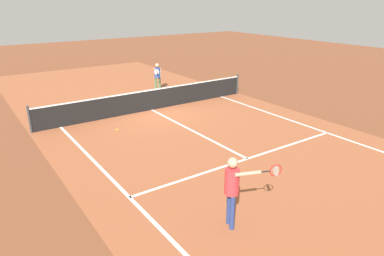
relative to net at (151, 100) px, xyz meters
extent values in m
plane|color=brown|center=(0.00, 0.00, -0.49)|extent=(60.00, 60.00, 0.00)
cube|color=#9E5433|center=(0.00, 0.00, -0.49)|extent=(10.62, 24.40, 0.00)
cube|color=white|center=(-4.11, -5.95, -0.49)|extent=(0.10, 11.89, 0.01)
cube|color=white|center=(4.11, -5.95, -0.49)|extent=(0.10, 11.89, 0.01)
cube|color=white|center=(0.00, -6.40, -0.49)|extent=(8.22, 0.10, 0.01)
cube|color=white|center=(0.00, -3.20, -0.49)|extent=(0.10, 6.40, 0.01)
cylinder|color=#33383D|center=(-5.19, 0.00, 0.04)|extent=(0.09, 0.09, 1.07)
cylinder|color=#33383D|center=(5.19, 0.00, 0.04)|extent=(0.09, 0.09, 1.07)
cube|color=black|center=(0.00, 0.00, -0.04)|extent=(10.38, 0.02, 0.91)
cube|color=white|center=(0.00, 0.00, 0.44)|extent=(10.38, 0.03, 0.05)
cylinder|color=navy|center=(-2.72, -8.69, -0.08)|extent=(0.11, 0.11, 0.84)
cylinder|color=navy|center=(-2.79, -8.90, -0.08)|extent=(0.11, 0.11, 0.84)
cylinder|color=red|center=(-2.76, -8.80, 0.64)|extent=(0.32, 0.32, 0.59)
sphere|color=tan|center=(-2.76, -8.80, 1.08)|extent=(0.23, 0.23, 0.23)
cylinder|color=tan|center=(-2.69, -8.64, 0.64)|extent=(0.08, 0.08, 0.57)
cylinder|color=tan|center=(-2.55, -9.06, 0.88)|extent=(0.56, 0.28, 0.08)
cylinder|color=black|center=(-2.18, -9.20, 0.88)|extent=(0.22, 0.11, 0.03)
torus|color=red|center=(-1.96, -9.29, 0.88)|extent=(0.27, 0.12, 0.28)
cylinder|color=silver|center=(-1.96, -9.29, 0.88)|extent=(0.09, 0.23, 0.25)
cylinder|color=#3F7247|center=(2.09, 2.91, -0.12)|extent=(0.11, 0.11, 0.75)
cylinder|color=#3F7247|center=(1.88, 2.99, -0.12)|extent=(0.11, 0.11, 0.75)
cylinder|color=#2D4C99|center=(1.98, 2.95, 0.52)|extent=(0.32, 0.32, 0.53)
sphere|color=tan|center=(1.98, 2.95, 0.93)|extent=(0.21, 0.21, 0.21)
cylinder|color=tan|center=(2.14, 2.89, 0.53)|extent=(0.08, 0.08, 0.51)
cylinder|color=tan|center=(1.74, 2.77, 0.74)|extent=(0.25, 0.51, 0.08)
cylinder|color=black|center=(1.61, 2.42, 0.74)|extent=(0.10, 0.22, 0.03)
torus|color=red|center=(1.53, 2.19, 0.74)|extent=(0.12, 0.27, 0.28)
cylinder|color=silver|center=(1.53, 2.19, 0.74)|extent=(0.24, 0.09, 0.25)
sphere|color=#CCE033|center=(-2.39, -1.63, -0.46)|extent=(0.07, 0.07, 0.07)
camera|label=1|loc=(-7.26, -13.83, 4.33)|focal=32.97mm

